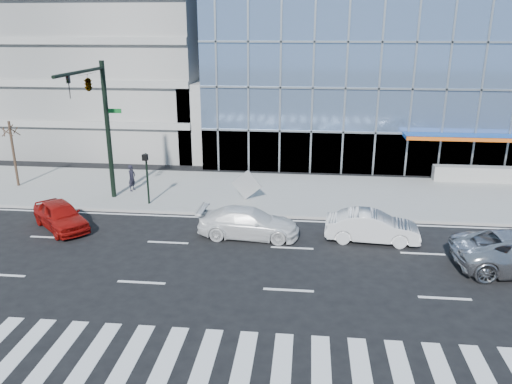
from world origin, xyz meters
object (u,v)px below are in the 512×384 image
traffic_signal (94,100)px  white_sedan (372,227)px  street_tree_near (10,130)px  tilted_panel (247,185)px  ped_signal_post (147,171)px  red_sedan (60,215)px  white_suv (249,223)px  pedestrian (132,178)px

traffic_signal → white_sedan: traffic_signal is taller
street_tree_near → tilted_panel: bearing=-4.6°
ped_signal_post → white_sedan: size_ratio=0.67×
traffic_signal → street_tree_near: size_ratio=1.89×
red_sedan → tilted_panel: size_ratio=3.24×
white_suv → red_sedan: white_suv is taller
street_tree_near → white_suv: bearing=-21.8°
street_tree_near → pedestrian: bearing=-1.7°
street_tree_near → red_sedan: 9.26m
street_tree_near → traffic_signal: bearing=-22.7°
white_suv → white_sedan: (6.00, 0.07, 0.01)m
traffic_signal → tilted_panel: bearing=12.1°
ped_signal_post → tilted_panel: bearing=13.7°
tilted_panel → white_suv: bearing=-79.5°
white_suv → white_sedan: size_ratio=1.12×
street_tree_near → pedestrian: (7.73, -0.23, -2.80)m
street_tree_near → red_sedan: bearing=-46.2°
ped_signal_post → street_tree_near: 9.97m
traffic_signal → white_sedan: (14.79, -3.32, -5.43)m
traffic_signal → red_sedan: 6.48m
traffic_signal → ped_signal_post: bearing=8.5°
ped_signal_post → white_sedan: 12.91m
traffic_signal → street_tree_near: traffic_signal is taller
red_sedan → white_suv: bearing=-47.0°
white_sedan → ped_signal_post: bearing=77.4°
ped_signal_post → pedestrian: (-1.77, 2.32, -1.17)m
red_sedan → pedestrian: size_ratio=2.55×
ped_signal_post → street_tree_near: size_ratio=0.71×
white_suv → traffic_signal: bearing=71.5°
traffic_signal → red_sedan: size_ratio=1.90×
ped_signal_post → white_suv: 7.47m
street_tree_near → white_sedan: street_tree_near is taller
ped_signal_post → white_sedan: bearing=-16.7°
white_sedan → red_sedan: bearing=94.3°
pedestrian → traffic_signal: bearing=178.3°
red_sedan → pedestrian: pedestrian is taller
street_tree_near → white_suv: size_ratio=0.85×
traffic_signal → pedestrian: size_ratio=4.84×
tilted_panel → pedestrian: bearing=175.0°
ped_signal_post → white_sedan: (12.29, -3.70, -1.40)m
street_tree_near → red_sedan: (6.05, -6.31, -3.06)m
white_sedan → red_sedan: size_ratio=1.06×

